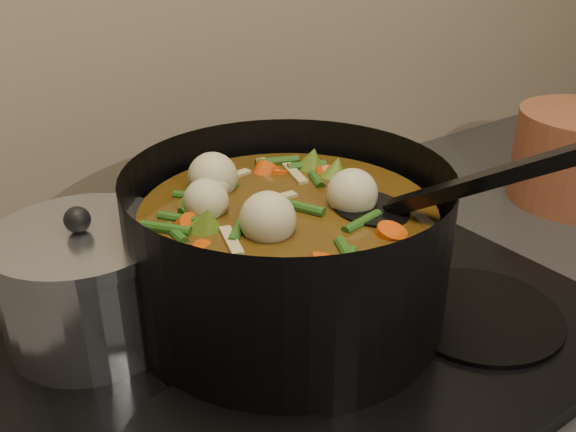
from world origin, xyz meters
TOP-DOWN VIEW (x-y plane):
  - stovetop at (0.00, 1.93)m, footprint 0.62×0.54m
  - stockpot at (-0.00, 1.93)m, footprint 0.38×0.44m
  - saucepan at (-0.19, 2.02)m, footprint 0.18×0.18m

SIDE VIEW (x-z plane):
  - stovetop at x=0.00m, z-range 0.91..0.93m
  - saucepan at x=-0.19m, z-range 0.92..1.06m
  - stockpot at x=0.00m, z-range 0.88..1.13m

